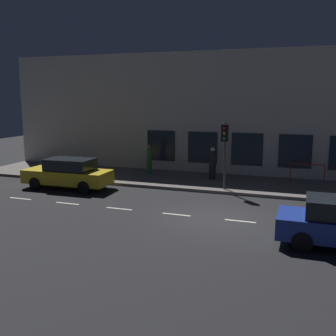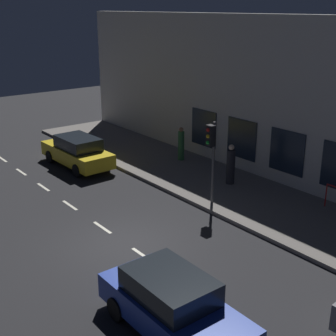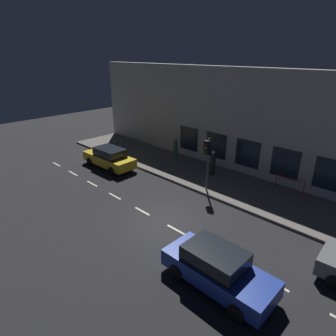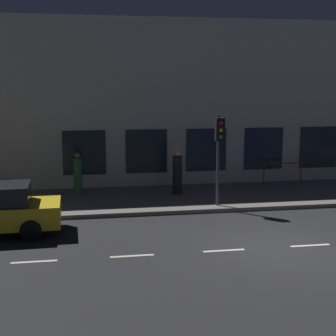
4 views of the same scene
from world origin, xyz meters
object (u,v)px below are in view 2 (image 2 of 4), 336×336
at_px(parked_car_2, 173,305).
at_px(pedestrian_1, 181,145).
at_px(parked_car_1, 77,152).
at_px(traffic_light, 211,145).
at_px(pedestrian_0, 231,166).

bearing_deg(parked_car_2, pedestrian_1, -130.31).
xyz_separation_m(parked_car_1, parked_car_2, (-4.25, -13.04, -0.00)).
relative_size(traffic_light, parked_car_2, 0.78).
bearing_deg(traffic_light, pedestrian_1, 61.74).
xyz_separation_m(parked_car_1, pedestrian_1, (4.55, -2.75, 0.17)).
relative_size(traffic_light, pedestrian_0, 1.85).
distance_m(parked_car_1, parked_car_2, 13.72).
bearing_deg(parked_car_2, traffic_light, -139.32).
bearing_deg(parked_car_1, pedestrian_0, -60.35).
bearing_deg(pedestrian_1, parked_car_1, 70.35).
bearing_deg(pedestrian_1, traffic_light, 163.26).
xyz_separation_m(parked_car_2, pedestrian_0, (8.34, 6.26, 0.21)).
bearing_deg(pedestrian_0, parked_car_1, 152.55).
height_order(pedestrian_0, pedestrian_1, pedestrian_0).
bearing_deg(parked_car_2, pedestrian_0, -142.87).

